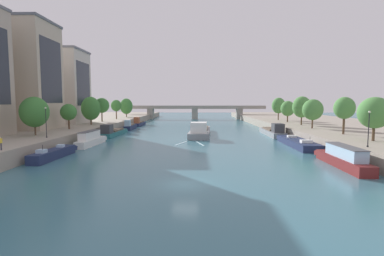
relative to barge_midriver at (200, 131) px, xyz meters
The scene contains 31 objects.
ground_plane 41.78m from the barge_midriver, 92.50° to the right, with size 400.00×400.00×0.00m, color #386B7A.
quay_left 42.84m from the barge_midriver, 161.95° to the left, with size 36.00×170.00×2.25m, color gray.
quay_right 39.40m from the barge_midriver, 19.69° to the left, with size 36.00×170.00×2.25m, color gray.
barge_midriver is the anchor object (origin of this frame).
wake_behind_barge 14.08m from the barge_midriver, 98.15° to the right, with size 5.59×6.05×0.03m.
moored_boat_left_gap_after 35.77m from the barge_midriver, 125.71° to the right, with size 2.16×10.85×2.37m.
moored_boat_left_upstream 26.23m from the barge_midriver, 140.33° to the right, with size 2.22×11.24×2.71m.
moored_boat_left_far 20.71m from the barge_midriver, behind, with size 3.05×15.12×2.95m.
moored_boat_left_midway 24.77m from the barge_midriver, 144.66° to the left, with size 2.09×10.15×2.96m.
moored_boat_left_end 34.67m from the barge_midriver, 125.97° to the left, with size 2.45×11.34×3.08m.
moored_boat_right_near 37.85m from the barge_midriver, 63.17° to the right, with size 2.29×12.46×2.66m.
moored_boat_right_lone 24.15m from the barge_midriver, 43.91° to the right, with size 3.47×15.98×2.29m.
moored_boat_right_far 17.26m from the barge_midriver, ahead, with size 3.23×16.32×3.20m.
tree_left_far 35.24m from the barge_midriver, 144.47° to the right, with size 4.70×4.70×6.57m.
tree_left_by_lamp 29.48m from the barge_midriver, 163.08° to the right, with size 3.33×3.33×5.29m.
tree_left_past_mid 28.26m from the barge_midriver, behind, with size 4.69×4.69×7.02m.
tree_left_nearest 32.65m from the barge_midriver, 152.60° to the left, with size 4.31×4.31×6.90m.
tree_left_third 39.29m from the barge_midriver, 135.58° to the left, with size 3.47×3.47×6.45m.
tree_left_second 49.92m from the barge_midriver, 124.05° to the left, with size 4.76×4.76×7.12m.
tree_right_by_lamp 36.86m from the barge_midriver, 46.75° to the right, with size 4.55×4.55×6.39m.
tree_right_midway 31.27m from the barge_midriver, 35.12° to the right, with size 3.56×3.56×6.57m.
tree_right_past_mid 25.54m from the barge_midriver, 14.17° to the right, with size 4.32×4.32×6.30m.
tree_right_far 26.02m from the barge_midriver, ahead, with size 4.53×4.53×7.09m.
tree_right_distant 28.77m from the barge_midriver, 28.18° to the left, with size 3.92×3.92×6.03m.
tree_right_end_of_row 34.80m from the barge_midriver, 42.89° to the left, with size 4.19×4.19×7.11m.
lamppost_left_bank 34.34m from the barge_midriver, 136.45° to the right, with size 0.28×0.28×4.86m.
lamppost_right_bank 38.75m from the barge_midriver, 57.47° to the right, with size 0.28×0.28×4.55m.
building_left_corner 41.03m from the barge_midriver, 167.50° to the right, with size 14.65×11.06×22.41m.
building_left_middle 40.69m from the barge_midriver, 167.10° to the left, with size 14.31×11.31×19.64m.
bridge_far 67.20m from the barge_midriver, 91.55° to the left, with size 65.82×4.40×6.36m.
person_on_quay 42.98m from the barge_midriver, 123.63° to the right, with size 0.34×0.47×1.62m.
Camera 1 is at (1.12, -27.01, 7.85)m, focal length 26.96 mm.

